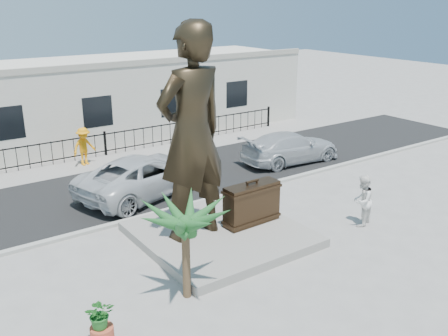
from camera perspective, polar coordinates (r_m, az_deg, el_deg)
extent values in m
plane|color=#9E9991|center=(16.43, 4.05, -9.47)|extent=(100.00, 100.00, 0.00)
cube|color=black|center=(22.65, -8.72, -1.51)|extent=(40.00, 7.00, 0.01)
cube|color=#A5A399|center=(19.75, -4.17, -4.25)|extent=(40.00, 0.25, 0.12)
cube|color=#9E9991|center=(26.12, -12.66, 1.01)|extent=(40.00, 2.50, 0.02)
cube|color=gray|center=(17.16, -0.42, -7.57)|extent=(5.20, 5.20, 0.30)
cube|color=black|center=(26.67, -13.41, 2.64)|extent=(22.00, 0.10, 1.20)
cube|color=silver|center=(30.17, -16.67, 7.33)|extent=(28.00, 7.00, 4.40)
imported|color=#2C2316|center=(15.64, -3.72, 3.91)|extent=(2.73, 2.00, 6.93)
cube|color=#312215|center=(17.38, 3.19, -4.09)|extent=(2.07, 0.71, 1.44)
imported|color=white|center=(18.49, 15.52, -3.61)|extent=(1.11, 0.99, 1.88)
imported|color=silver|center=(20.92, -9.05, -0.80)|extent=(6.54, 4.37, 1.67)
imported|color=silver|center=(25.08, 7.62, 2.37)|extent=(5.35, 2.51, 1.51)
imported|color=#FF9A0D|center=(25.25, -15.71, 2.39)|extent=(1.35, 0.99, 1.87)
cylinder|color=#BB4C31|center=(12.82, -13.75, -17.98)|extent=(0.56, 0.56, 0.40)
imported|color=#236C24|center=(12.49, -13.96, -15.84)|extent=(0.85, 0.79, 0.76)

